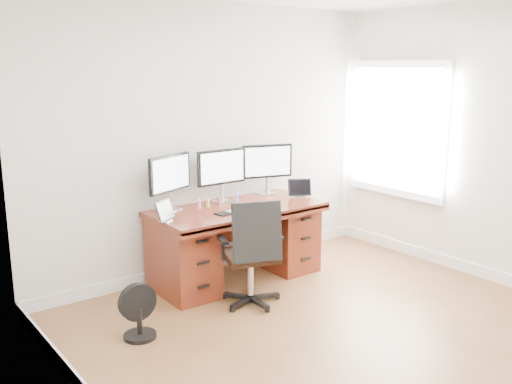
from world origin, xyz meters
TOP-DOWN VIEW (x-y plane):
  - ground at (0.00, 0.00)m, footprint 4.50×4.50m
  - back_wall at (0.00, 2.25)m, footprint 4.00×0.10m
  - desk at (0.00, 1.83)m, footprint 1.70×0.80m
  - office_chair at (-0.25, 1.23)m, footprint 0.66×0.66m
  - floor_fan at (-1.33, 1.25)m, footprint 0.30×0.26m
  - monitor_left at (-0.58, 2.07)m, footprint 0.52×0.23m
  - monitor_center at (0.00, 2.07)m, footprint 0.55×0.14m
  - monitor_right at (0.58, 2.07)m, footprint 0.54×0.19m
  - tablet_left at (-0.81, 1.75)m, footprint 0.24×0.18m
  - tablet_right at (0.76, 1.75)m, footprint 0.24×0.18m
  - keyboard at (-0.06, 1.65)m, footprint 0.32×0.17m
  - trackpad at (0.19, 1.63)m, footprint 0.16×0.16m
  - drawing_tablet at (-0.23, 1.65)m, footprint 0.22×0.15m
  - phone at (0.03, 1.77)m, footprint 0.16×0.12m
  - figurine_pink at (-0.34, 1.95)m, footprint 0.04×0.04m
  - figurine_yellow at (-0.24, 1.95)m, footprint 0.04×0.04m
  - figurine_brown at (-0.11, 1.95)m, footprint 0.04×0.04m
  - figurine_blue at (0.10, 1.95)m, footprint 0.04×0.04m

SIDE VIEW (x-z plane):
  - ground at x=0.00m, z-range 0.00..0.00m
  - floor_fan at x=-1.33m, z-range -0.01..0.44m
  - office_chair at x=-0.25m, z-range -0.17..0.81m
  - desk at x=0.00m, z-range 0.03..0.78m
  - trackpad at x=0.19m, z-range 0.75..0.76m
  - drawing_tablet at x=-0.23m, z-range 0.75..0.76m
  - phone at x=0.03m, z-range 0.75..0.76m
  - keyboard at x=-0.06m, z-range 0.75..0.76m
  - figurine_pink at x=-0.34m, z-range 0.75..0.85m
  - figurine_yellow at x=-0.24m, z-range 0.75..0.85m
  - figurine_brown at x=-0.11m, z-range 0.75..0.85m
  - figurine_blue at x=0.10m, z-range 0.75..0.85m
  - tablet_left at x=-0.81m, z-range 0.74..0.93m
  - tablet_right at x=0.76m, z-range 0.74..0.93m
  - monitor_left at x=-0.58m, z-range 0.82..1.35m
  - monitor_center at x=0.00m, z-range 0.82..1.35m
  - monitor_right at x=0.58m, z-range 0.82..1.35m
  - back_wall at x=0.00m, z-range 0.00..2.70m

